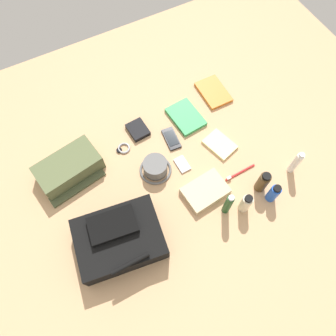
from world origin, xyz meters
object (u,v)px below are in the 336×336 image
Objects in this scene: media_player at (182,165)px; wristwatch at (123,148)px; toothbrush at (239,173)px; cologne_bottle at (263,182)px; deodorant_spray at (274,193)px; toiletry_pouch at (69,168)px; backpack at (119,238)px; toothpaste_tube at (296,163)px; lotion_bottle at (246,203)px; shampoo_bottle at (228,204)px; bucket_hat at (155,167)px; travel_guidebook at (186,117)px; cell_phone at (171,139)px; paperback_novel at (213,92)px; notepad at (220,144)px; wallet at (138,130)px; folded_towel at (205,191)px.

media_player is 1.20× the size of wristwatch.
cologne_bottle is at bearing 114.54° from toothbrush.
toiletry_pouch is at bearing -35.63° from deodorant_spray.
backpack is 2.36× the size of toothbrush.
lotion_bottle is (0.31, 0.05, -0.01)m from toothpaste_tube.
toiletry_pouch is at bearing -42.39° from shampoo_bottle.
toothpaste_tube is at bearing 152.56° from bucket_hat.
travel_guidebook is (-0.57, -0.43, -0.05)m from backpack.
bucket_hat is 1.14× the size of cologne_bottle.
media_player is at bearing 164.67° from bucket_hat.
paperback_novel is at bearing -156.03° from cell_phone.
media_player is 0.31m from wristwatch.
toothpaste_tube is (-0.87, 0.06, 0.02)m from backpack.
bucket_hat is at bearing 28.85° from paperback_novel.
backpack is 0.87m from toothpaste_tube.
cell_phone is (0.12, -0.47, -0.06)m from lotion_bottle.
deodorant_spray is 0.36m from notepad.
lotion_bottle reaches higher than bucket_hat.
toothpaste_tube is 0.26m from toothbrush.
toothpaste_tube reaches higher than deodorant_spray.
cell_phone reaches higher than media_player.
toiletry_pouch is 1.55× the size of travel_guidebook.
cologne_bottle reaches higher than wallet.
media_player is at bearing -30.52° from toothpaste_tube.
lotion_bottle is at bearing 108.65° from wallet.
toiletry_pouch reaches higher than cell_phone.
wristwatch is (-0.20, -0.42, -0.05)m from backpack.
toothpaste_tube is 0.81× the size of paperback_novel.
bucket_hat is at bearing -53.71° from folded_towel.
toothpaste_tube is at bearing 113.59° from notepad.
cell_phone is at bearing 173.23° from toiletry_pouch.
toiletry_pouch is 0.74m from notepad.
lotion_bottle is at bearing 167.93° from backpack.
lotion_bottle is at bearing 128.23° from folded_towel.
wristwatch is at bearing -58.11° from folded_towel.
paperback_novel is 2.77× the size of wristwatch.
shampoo_bottle is 1.51× the size of wallet.
deodorant_spray is 0.73m from wallet.
lotion_bottle is at bearing 139.75° from toiletry_pouch.
shampoo_bottle is at bearing 102.08° from media_player.
cologne_bottle is at bearing 147.23° from toiletry_pouch.
backpack is 0.64m from toothbrush.
toiletry_pouch is 2.46× the size of lotion_bottle.
folded_towel is at bearing -32.80° from deodorant_spray.
travel_guidebook is 1.37× the size of notepad.
folded_towel is at bearing 98.01° from media_player.
deodorant_spray is 0.75m from wristwatch.
folded_towel reaches higher than wallet.
cologne_bottle reaches higher than travel_guidebook.
media_player is (0.28, -0.34, -0.05)m from deodorant_spray.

